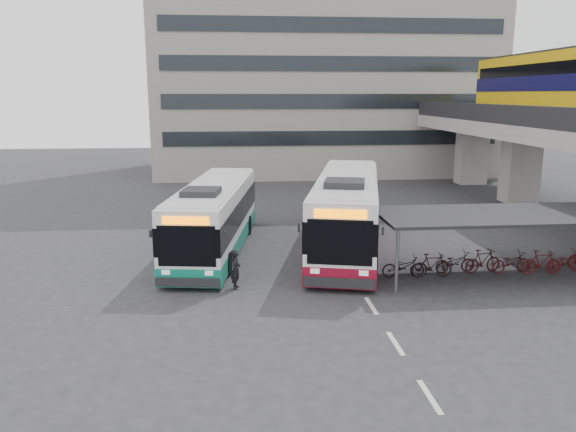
{
  "coord_description": "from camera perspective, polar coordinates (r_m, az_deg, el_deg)",
  "views": [
    {
      "loc": [
        -2.08,
        -18.02,
        7.22
      ],
      "look_at": [
        0.12,
        5.74,
        2.0
      ],
      "focal_mm": 35.0,
      "sensor_mm": 36.0,
      "label": 1
    }
  ],
  "objects": [
    {
      "name": "bus_teal",
      "position": [
        26.31,
        -7.45,
        -0.14
      ],
      "size": [
        4.12,
        11.77,
        3.41
      ],
      "rotation": [
        0.0,
        0.0,
        -0.14
      ],
      "color": "white",
      "rests_on": "ground"
    },
    {
      "name": "road_markings",
      "position": [
        17.27,
        10.85,
        -12.57
      ],
      "size": [
        0.15,
        7.6,
        0.01
      ],
      "color": "beige",
      "rests_on": "ground"
    },
    {
      "name": "ground",
      "position": [
        19.52,
        1.22,
        -9.37
      ],
      "size": [
        120.0,
        120.0,
        0.0
      ],
      "primitive_type": "plane",
      "color": "#28282B",
      "rests_on": "ground"
    },
    {
      "name": "bike_shelter",
      "position": [
        24.25,
        20.72,
        -2.61
      ],
      "size": [
        10.0,
        4.0,
        2.54
      ],
      "color": "#595B60",
      "rests_on": "ground"
    },
    {
      "name": "bus_main",
      "position": [
        26.56,
        6.0,
        0.37
      ],
      "size": [
        5.64,
        13.0,
        3.76
      ],
      "rotation": [
        0.0,
        0.0,
        -0.24
      ],
      "color": "white",
      "rests_on": "ground"
    },
    {
      "name": "office_block",
      "position": [
        54.87,
        3.37,
        17.84
      ],
      "size": [
        30.0,
        15.0,
        25.0
      ],
      "primitive_type": "cube",
      "color": "gray",
      "rests_on": "ground"
    },
    {
      "name": "pedestrian",
      "position": [
        21.25,
        -5.33,
        -5.41
      ],
      "size": [
        0.43,
        0.6,
        1.52
      ],
      "primitive_type": "imported",
      "rotation": [
        0.0,
        0.0,
        1.44
      ],
      "color": "black",
      "rests_on": "ground"
    }
  ]
}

